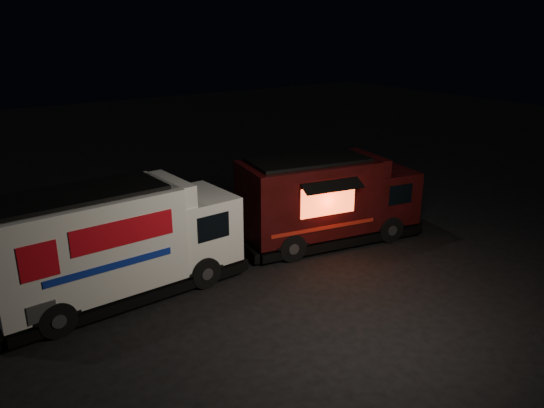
{
  "coord_description": "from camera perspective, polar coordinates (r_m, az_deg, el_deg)",
  "views": [
    {
      "loc": [
        -8.02,
        -11.15,
        7.14
      ],
      "look_at": [
        1.18,
        2.0,
        1.64
      ],
      "focal_mm": 35.0,
      "sensor_mm": 36.0,
      "label": 1
    }
  ],
  "objects": [
    {
      "name": "white_truck",
      "position": [
        14.87,
        -16.08,
        -3.85
      ],
      "size": [
        7.04,
        2.7,
        3.14
      ],
      "primitive_type": null,
      "rotation": [
        0.0,
        0.0,
        0.05
      ],
      "color": "silver",
      "rests_on": "ground"
    },
    {
      "name": "red_truck",
      "position": [
        18.07,
        6.19,
        0.59
      ],
      "size": [
        6.73,
        3.49,
        2.98
      ],
      "primitive_type": null,
      "rotation": [
        0.0,
        0.0,
        -0.18
      ],
      "color": "#35090D",
      "rests_on": "ground"
    },
    {
      "name": "ground",
      "position": [
        15.48,
        0.66,
        -8.55
      ],
      "size": [
        80.0,
        80.0,
        0.0
      ],
      "primitive_type": "plane",
      "color": "black",
      "rests_on": "ground"
    }
  ]
}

